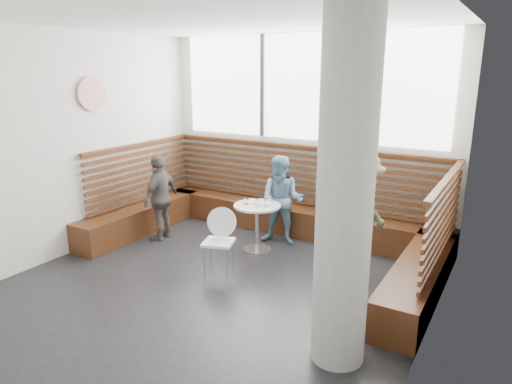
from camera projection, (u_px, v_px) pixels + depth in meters
The scene contains 15 objects.
room at pixel (213, 162), 5.35m from camera, with size 5.00×5.00×3.20m.
booth at pixel (281, 217), 7.13m from camera, with size 5.00×2.50×1.44m.
concrete_column at pixel (345, 195), 3.94m from camera, with size 0.50×0.50×3.20m, color gray.
wall_art at pixel (92, 94), 6.71m from camera, with size 0.50×0.50×0.03m, color white.
cafe_table at pixel (257, 218), 6.78m from camera, with size 0.70×0.70×0.72m.
cafe_chair at pixel (221, 235), 6.11m from camera, with size 0.41×0.40×0.85m.
adult_man at pixel (357, 217), 5.77m from camera, with size 1.09×0.63×1.69m, color #4E5337.
child_back at pixel (282, 201), 7.02m from camera, with size 0.67×0.53×1.39m, color #608BA7.
child_left at pixel (161, 197), 7.23m from camera, with size 0.80×0.33×1.37m, color #55504D.
plate_near at pixel (251, 202), 6.86m from camera, with size 0.21×0.21×0.01m, color white.
plate_far at pixel (263, 203), 6.81m from camera, with size 0.22×0.22×0.02m, color white.
glass_left at pixel (246, 201), 6.75m from camera, with size 0.06×0.06×0.10m, color white.
glass_mid at pixel (258, 203), 6.63m from camera, with size 0.08×0.08×0.12m, color white.
glass_right at pixel (267, 202), 6.65m from camera, with size 0.07×0.07×0.11m, color white.
menu_card at pixel (256, 208), 6.57m from camera, with size 0.22×0.15×0.00m, color #A5C64C.
Camera 1 is at (3.13, -4.25, 2.65)m, focal length 32.00 mm.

